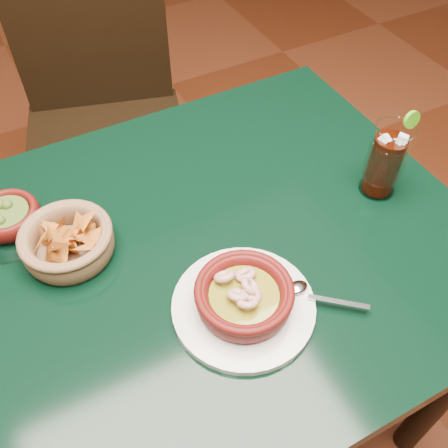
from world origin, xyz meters
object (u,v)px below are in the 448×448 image
cola_drink (385,161)px  dining_chair (104,118)px  shrimp_plate (244,298)px  chip_basket (68,242)px  dining_table (153,299)px

cola_drink → dining_chair: bearing=114.9°
shrimp_plate → chip_basket: size_ratio=1.51×
dining_chair → cola_drink: size_ratio=5.75×
dining_table → chip_basket: bearing=138.2°
cola_drink → dining_table: bearing=176.0°
shrimp_plate → cola_drink: cola_drink is taller
chip_basket → cola_drink: (0.58, -0.13, 0.05)m
shrimp_plate → dining_table: bearing=126.2°
dining_table → dining_chair: bearing=79.9°
chip_basket → cola_drink: cola_drink is taller
dining_chair → shrimp_plate: bearing=-91.2°
dining_table → dining_chair: size_ratio=1.21×
cola_drink → chip_basket: bearing=167.7°
shrimp_plate → cola_drink: bearing=17.6°
dining_table → shrimp_plate: (0.11, -0.15, 0.13)m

